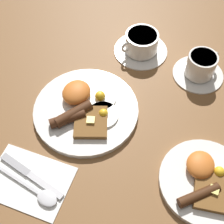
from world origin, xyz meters
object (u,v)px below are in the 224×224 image
(teacup_far, at_px, (200,67))
(spoon, at_px, (41,194))
(breakfast_plate_far, at_px, (206,180))
(knife, at_px, (28,173))
(teacup_near, at_px, (141,44))
(breakfast_plate_near, at_px, (85,109))

(teacup_far, bearing_deg, spoon, -22.69)
(breakfast_plate_far, relative_size, knife, 1.15)
(teacup_near, relative_size, knife, 0.88)
(teacup_near, height_order, knife, teacup_near)
(breakfast_plate_near, distance_m, knife, 0.22)
(breakfast_plate_near, distance_m, teacup_far, 0.34)
(breakfast_plate_near, xyz_separation_m, teacup_near, (-0.27, 0.04, 0.01))
(teacup_near, bearing_deg, spoon, -2.56)
(teacup_near, distance_m, knife, 0.49)
(breakfast_plate_near, relative_size, knife, 1.51)
(breakfast_plate_far, relative_size, spoon, 1.21)
(breakfast_plate_near, height_order, breakfast_plate_far, breakfast_plate_near)
(teacup_far, distance_m, spoon, 0.54)
(breakfast_plate_near, bearing_deg, teacup_near, 170.82)
(breakfast_plate_far, relative_size, teacup_near, 1.31)
(teacup_far, relative_size, spoon, 0.83)
(breakfast_plate_far, xyz_separation_m, teacup_far, (-0.31, -0.11, 0.02))
(knife, bearing_deg, teacup_far, 68.67)
(breakfast_plate_near, height_order, teacup_far, teacup_far)
(breakfast_plate_far, relative_size, teacup_far, 1.46)
(knife, height_order, spoon, spoon)
(knife, bearing_deg, breakfast_plate_far, 31.15)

